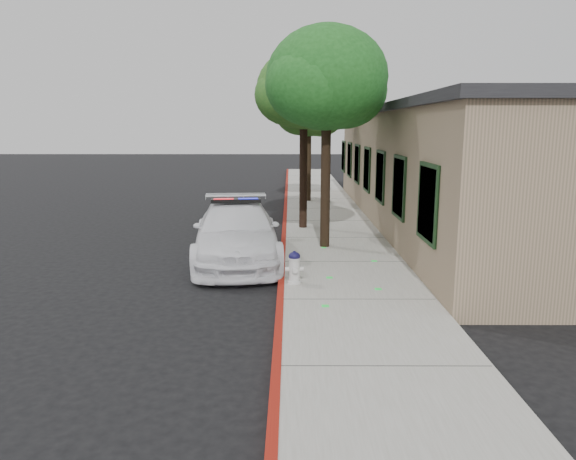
{
  "coord_description": "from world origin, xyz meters",
  "views": [
    {
      "loc": [
        0.26,
        -10.1,
        3.54
      ],
      "look_at": [
        0.2,
        2.81,
        1.01
      ],
      "focal_mm": 32.98,
      "sensor_mm": 36.0,
      "label": 1
    }
  ],
  "objects_px": {
    "street_tree_mid": "(304,93)",
    "street_tree_far": "(309,113)",
    "clapboard_building": "(469,167)",
    "police_car": "(237,232)",
    "street_tree_near": "(327,83)",
    "fire_hydrant": "(294,267)"
  },
  "relations": [
    {
      "from": "clapboard_building",
      "to": "street_tree_near",
      "type": "relative_size",
      "value": 3.42
    },
    {
      "from": "fire_hydrant",
      "to": "street_tree_far",
      "type": "distance_m",
      "value": 13.78
    },
    {
      "from": "street_tree_mid",
      "to": "street_tree_far",
      "type": "bearing_deg",
      "value": 86.48
    },
    {
      "from": "clapboard_building",
      "to": "street_tree_near",
      "type": "height_order",
      "value": "street_tree_near"
    },
    {
      "from": "street_tree_far",
      "to": "police_car",
      "type": "bearing_deg",
      "value": -102.05
    },
    {
      "from": "street_tree_near",
      "to": "street_tree_mid",
      "type": "xyz_separation_m",
      "value": [
        -0.55,
        2.98,
        -0.09
      ]
    },
    {
      "from": "clapboard_building",
      "to": "street_tree_near",
      "type": "bearing_deg",
      "value": -142.11
    },
    {
      "from": "clapboard_building",
      "to": "street_tree_mid",
      "type": "height_order",
      "value": "street_tree_mid"
    },
    {
      "from": "police_car",
      "to": "street_tree_near",
      "type": "bearing_deg",
      "value": 18.7
    },
    {
      "from": "clapboard_building",
      "to": "police_car",
      "type": "xyz_separation_m",
      "value": [
        -7.86,
        -5.34,
        -1.34
      ]
    },
    {
      "from": "street_tree_near",
      "to": "clapboard_building",
      "type": "bearing_deg",
      "value": 37.89
    },
    {
      "from": "fire_hydrant",
      "to": "street_tree_near",
      "type": "relative_size",
      "value": 0.12
    },
    {
      "from": "clapboard_building",
      "to": "police_car",
      "type": "distance_m",
      "value": 9.6
    },
    {
      "from": "clapboard_building",
      "to": "street_tree_mid",
      "type": "relative_size",
      "value": 3.52
    },
    {
      "from": "police_car",
      "to": "street_tree_mid",
      "type": "xyz_separation_m",
      "value": [
        1.88,
        4.1,
        3.83
      ]
    },
    {
      "from": "clapboard_building",
      "to": "fire_hydrant",
      "type": "bearing_deg",
      "value": -128.76
    },
    {
      "from": "clapboard_building",
      "to": "street_tree_far",
      "type": "height_order",
      "value": "street_tree_far"
    },
    {
      "from": "clapboard_building",
      "to": "police_car",
      "type": "bearing_deg",
      "value": -145.8
    },
    {
      "from": "street_tree_near",
      "to": "street_tree_far",
      "type": "bearing_deg",
      "value": 90.88
    },
    {
      "from": "street_tree_near",
      "to": "fire_hydrant",
      "type": "bearing_deg",
      "value": -103.99
    },
    {
      "from": "street_tree_mid",
      "to": "clapboard_building",
      "type": "bearing_deg",
      "value": 11.73
    },
    {
      "from": "clapboard_building",
      "to": "police_car",
      "type": "relative_size",
      "value": 3.74
    }
  ]
}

